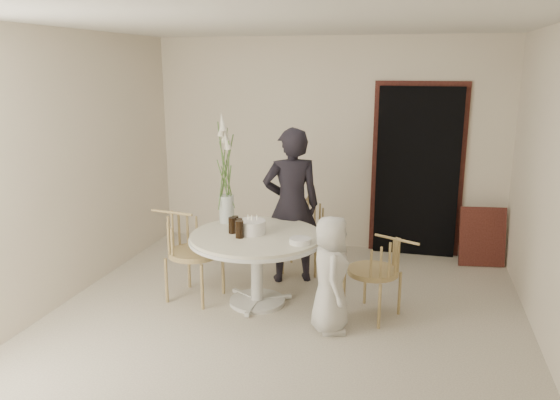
% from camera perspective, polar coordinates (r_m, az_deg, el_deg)
% --- Properties ---
extents(ground, '(4.50, 4.50, 0.00)m').
position_cam_1_polar(ground, '(5.34, 0.52, -12.16)').
color(ground, beige).
rests_on(ground, ground).
extents(room_shell, '(4.50, 4.50, 4.50)m').
position_cam_1_polar(room_shell, '(4.85, 0.56, 5.31)').
color(room_shell, silver).
rests_on(room_shell, ground).
extents(doorway, '(1.00, 0.10, 2.10)m').
position_cam_1_polar(doorway, '(6.97, 14.14, 2.79)').
color(doorway, black).
rests_on(doorway, ground).
extents(door_trim, '(1.12, 0.03, 2.22)m').
position_cam_1_polar(door_trim, '(7.00, 14.17, 3.34)').
color(door_trim, maroon).
rests_on(door_trim, ground).
extents(table, '(1.33, 1.33, 0.73)m').
position_cam_1_polar(table, '(5.41, -2.46, -4.74)').
color(table, silver).
rests_on(table, ground).
extents(picture_frame, '(0.55, 0.24, 0.71)m').
position_cam_1_polar(picture_frame, '(6.95, 20.39, -3.63)').
color(picture_frame, maroon).
rests_on(picture_frame, ground).
extents(chair_far, '(0.48, 0.52, 0.84)m').
position_cam_1_polar(chair_far, '(6.43, 2.69, -2.39)').
color(chair_far, tan).
rests_on(chair_far, ground).
extents(chair_right, '(0.61, 0.59, 0.84)m').
position_cam_1_polar(chair_right, '(5.19, 10.84, -6.71)').
color(chair_right, tan).
rests_on(chair_right, ground).
extents(chair_left, '(0.59, 0.56, 0.91)m').
position_cam_1_polar(chair_left, '(5.67, -10.08, -4.36)').
color(chair_left, tan).
rests_on(chair_left, ground).
extents(girl, '(0.73, 0.61, 1.71)m').
position_cam_1_polar(girl, '(5.94, 1.19, -0.60)').
color(girl, black).
rests_on(girl, ground).
extents(boy, '(0.46, 0.59, 1.07)m').
position_cam_1_polar(boy, '(4.91, 5.31, -7.75)').
color(boy, silver).
rests_on(boy, ground).
extents(birthday_cake, '(0.28, 0.28, 0.18)m').
position_cam_1_polar(birthday_cake, '(5.38, -2.99, -2.82)').
color(birthday_cake, white).
rests_on(birthday_cake, table).
extents(cola_tumbler_a, '(0.08, 0.08, 0.16)m').
position_cam_1_polar(cola_tumbler_a, '(5.40, -5.01, -2.65)').
color(cola_tumbler_a, black).
rests_on(cola_tumbler_a, table).
extents(cola_tumbler_b, '(0.09, 0.09, 0.17)m').
position_cam_1_polar(cola_tumbler_b, '(5.25, -4.25, -3.08)').
color(cola_tumbler_b, black).
rests_on(cola_tumbler_b, table).
extents(cola_tumbler_c, '(0.08, 0.08, 0.14)m').
position_cam_1_polar(cola_tumbler_c, '(5.42, -4.28, -2.69)').
color(cola_tumbler_c, black).
rests_on(cola_tumbler_c, table).
extents(cola_tumbler_d, '(0.08, 0.08, 0.14)m').
position_cam_1_polar(cola_tumbler_d, '(5.52, -4.68, -2.40)').
color(cola_tumbler_d, black).
rests_on(cola_tumbler_d, table).
extents(plate_stack, '(0.26, 0.26, 0.05)m').
position_cam_1_polar(plate_stack, '(5.09, 2.12, -4.28)').
color(plate_stack, white).
rests_on(plate_stack, table).
extents(flower_vase, '(0.16, 0.16, 1.15)m').
position_cam_1_polar(flower_vase, '(5.68, -5.68, 2.33)').
color(flower_vase, silver).
rests_on(flower_vase, table).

